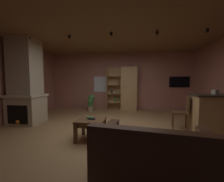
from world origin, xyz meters
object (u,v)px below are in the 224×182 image
(tissue_box, at_px, (215,92))
(coffee_table, at_px, (91,123))
(bookshelf_cabinet, at_px, (127,89))
(wall_mounted_tv, at_px, (179,82))
(kitchen_bar_counter, at_px, (224,115))
(stone_fireplace, at_px, (26,86))
(potted_floor_plant, at_px, (91,102))
(table_book_0, at_px, (92,119))
(table_book_1, at_px, (90,117))
(leather_couch, at_px, (155,163))
(dining_chair, at_px, (183,110))

(tissue_box, height_order, coffee_table, tissue_box)
(bookshelf_cabinet, height_order, wall_mounted_tv, bookshelf_cabinet)
(kitchen_bar_counter, bearing_deg, stone_fireplace, 177.66)
(potted_floor_plant, bearing_deg, table_book_0, -73.29)
(table_book_0, relative_size, wall_mounted_tv, 0.16)
(stone_fireplace, relative_size, potted_floor_plant, 3.51)
(bookshelf_cabinet, xyz_separation_m, table_book_1, (-0.76, -3.21, -0.46))
(leather_couch, xyz_separation_m, potted_floor_plant, (-2.05, 4.19, 0.11))
(coffee_table, bearing_deg, tissue_box, 14.58)
(potted_floor_plant, bearing_deg, table_book_1, -74.22)
(kitchen_bar_counter, height_order, table_book_1, kitchen_bar_counter)
(kitchen_bar_counter, height_order, table_book_0, kitchen_bar_counter)
(kitchen_bar_counter, xyz_separation_m, dining_chair, (-0.87, 0.27, 0.03))
(kitchen_bar_counter, bearing_deg, wall_mounted_tv, 94.04)
(kitchen_bar_counter, relative_size, table_book_0, 11.22)
(potted_floor_plant, distance_m, wall_mounted_tv, 3.99)
(tissue_box, distance_m, leather_couch, 2.84)
(kitchen_bar_counter, relative_size, tissue_box, 12.55)
(table_book_1, bearing_deg, leather_couch, -45.67)
(bookshelf_cabinet, xyz_separation_m, dining_chair, (1.60, -2.21, -0.44))
(bookshelf_cabinet, distance_m, potted_floor_plant, 1.70)
(wall_mounted_tv, bearing_deg, table_book_1, -131.60)
(kitchen_bar_counter, relative_size, dining_chair, 1.64)
(bookshelf_cabinet, height_order, table_book_1, bookshelf_cabinet)
(leather_couch, relative_size, table_book_1, 11.81)
(kitchen_bar_counter, xyz_separation_m, coffee_table, (-3.20, -0.71, -0.13))
(table_book_0, xyz_separation_m, table_book_1, (-0.06, 0.01, 0.03))
(leather_couch, relative_size, dining_chair, 1.71)
(tissue_box, distance_m, dining_chair, 0.88)
(leather_couch, distance_m, table_book_0, 1.71)
(wall_mounted_tv, bearing_deg, bookshelf_cabinet, -174.72)
(table_book_0, distance_m, dining_chair, 2.51)
(tissue_box, relative_size, coffee_table, 0.20)
(coffee_table, xyz_separation_m, wall_mounted_tv, (3.01, 3.40, 0.93))
(table_book_0, bearing_deg, dining_chair, 23.66)
(dining_chair, bearing_deg, leather_couch, -116.75)
(coffee_table, height_order, table_book_1, table_book_1)
(coffee_table, bearing_deg, leather_couch, -46.55)
(coffee_table, relative_size, dining_chair, 0.67)
(stone_fireplace, distance_m, table_book_0, 2.68)
(leather_couch, distance_m, dining_chair, 2.53)
(tissue_box, bearing_deg, table_book_1, -165.25)
(kitchen_bar_counter, xyz_separation_m, tissue_box, (-0.19, 0.07, 0.55))
(tissue_box, bearing_deg, dining_chair, 163.67)
(dining_chair, height_order, potted_floor_plant, dining_chair)
(wall_mounted_tv, bearing_deg, coffee_table, -131.52)
(tissue_box, relative_size, potted_floor_plant, 0.16)
(bookshelf_cabinet, xyz_separation_m, table_book_0, (-0.70, -3.22, -0.48))
(coffee_table, bearing_deg, wall_mounted_tv, 48.48)
(potted_floor_plant, bearing_deg, wall_mounted_tv, 6.99)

